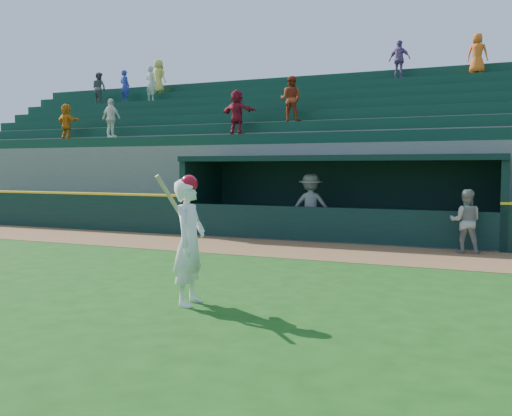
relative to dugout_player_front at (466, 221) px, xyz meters
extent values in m
plane|color=#194C13|center=(-3.73, -6.01, -0.79)|extent=(120.00, 120.00, 0.00)
cube|color=brown|center=(-3.73, -1.11, -0.79)|extent=(40.00, 3.00, 0.01)
cube|color=black|center=(-15.98, 0.54, -0.19)|extent=(15.50, 0.30, 1.20)
cube|color=yellow|center=(-15.98, 0.54, 0.44)|extent=(15.50, 0.32, 0.06)
imported|color=gray|center=(0.00, 0.00, 0.00)|extent=(0.81, 0.65, 1.58)
imported|color=#9A9A95|center=(-4.48, 1.44, 0.17)|extent=(1.39, 1.02, 1.93)
cube|color=slate|center=(-3.73, 1.69, -0.77)|extent=(9.00, 2.60, 0.04)
cube|color=black|center=(-8.33, 1.69, 0.36)|extent=(0.20, 2.60, 2.30)
cube|color=black|center=(0.87, 1.69, 0.36)|extent=(0.20, 2.60, 2.30)
cube|color=black|center=(-3.73, 2.99, 0.36)|extent=(9.40, 0.20, 2.30)
cube|color=black|center=(-3.73, 1.69, 1.59)|extent=(9.40, 2.80, 0.16)
cube|color=black|center=(-3.73, 0.47, -0.29)|extent=(9.00, 0.16, 1.00)
cube|color=brown|center=(-3.73, 2.49, -0.54)|extent=(8.40, 0.45, 0.10)
cube|color=slate|center=(-3.73, 3.52, 0.66)|extent=(34.00, 0.85, 2.91)
cube|color=#0F3828|center=(-3.73, 3.40, 2.30)|extent=(34.00, 0.60, 0.36)
cube|color=slate|center=(-3.73, 4.37, 0.89)|extent=(34.00, 0.85, 3.36)
cube|color=#0F3828|center=(-3.73, 4.25, 2.75)|extent=(34.00, 0.60, 0.36)
cube|color=slate|center=(-3.73, 5.22, 1.11)|extent=(34.00, 0.85, 3.81)
cube|color=#0F3828|center=(-3.73, 5.10, 3.20)|extent=(34.00, 0.60, 0.36)
cube|color=slate|center=(-3.73, 6.07, 1.34)|extent=(34.00, 0.85, 4.26)
cube|color=#0F3828|center=(-3.73, 5.95, 3.65)|extent=(34.00, 0.60, 0.36)
cube|color=slate|center=(-3.73, 6.92, 1.56)|extent=(34.00, 0.85, 4.71)
cube|color=#0F3828|center=(-3.73, 6.80, 4.10)|extent=(34.00, 0.60, 0.36)
cube|color=slate|center=(-3.73, 7.77, 1.79)|extent=(34.00, 0.85, 5.16)
cube|color=#0F3828|center=(-3.73, 7.65, 4.55)|extent=(34.00, 0.60, 0.36)
cube|color=slate|center=(-3.73, 8.62, 2.01)|extent=(34.00, 0.85, 5.61)
cube|color=#0F3828|center=(-3.73, 8.50, 5.00)|extent=(34.00, 0.60, 0.36)
cube|color=slate|center=(-3.73, 9.19, 2.01)|extent=(34.50, 0.30, 5.61)
imported|color=orange|center=(-0.19, 7.67, 5.46)|extent=(0.76, 0.54, 1.47)
imported|color=white|center=(-13.33, 3.42, 3.24)|extent=(0.94, 0.48, 1.53)
imported|color=maroon|center=(-7.88, 3.42, 3.27)|extent=(1.53, 0.82, 1.57)
imported|color=#2A359A|center=(-15.17, 6.82, 5.01)|extent=(0.59, 0.44, 1.47)
imported|color=#555555|center=(-16.63, 6.82, 5.01)|extent=(0.78, 0.65, 1.46)
imported|color=#DDC54E|center=(-13.90, 7.67, 5.50)|extent=(0.85, 0.67, 1.54)
imported|color=#81538F|center=(-2.98, 7.67, 5.46)|extent=(0.92, 0.56, 1.47)
imported|color=orange|center=(-15.56, 3.42, 3.19)|extent=(1.39, 0.72, 1.43)
imported|color=silver|center=(-13.75, 6.82, 5.06)|extent=(0.64, 0.49, 1.56)
imported|color=#A53619|center=(-6.17, 4.27, 3.73)|extent=(0.80, 0.63, 1.61)
imported|color=white|center=(-3.56, -7.34, 0.18)|extent=(0.55, 0.76, 1.94)
sphere|color=#B3091D|center=(-3.56, -7.34, 1.08)|extent=(0.27, 0.27, 0.27)
cylinder|color=tan|center=(-3.74, -7.56, 0.85)|extent=(0.32, 0.45, 0.76)
camera|label=1|loc=(0.86, -14.90, 1.33)|focal=40.00mm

